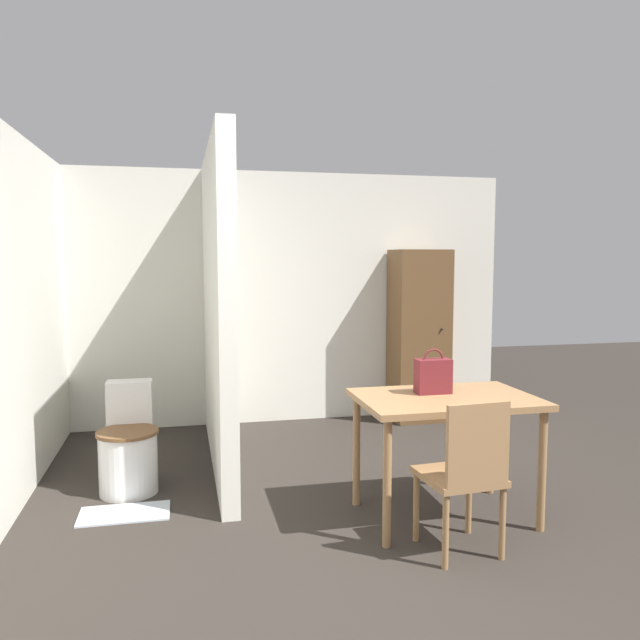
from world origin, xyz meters
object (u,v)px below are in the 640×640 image
handbag (433,376)px  wooden_cabinet (419,335)px  dining_table (446,411)px  wooden_chair (466,471)px  toilet (129,449)px

handbag → wooden_cabinet: 2.38m
dining_table → wooden_chair: 0.56m
wooden_chair → wooden_cabinet: wooden_cabinet is taller
wooden_chair → toilet: (-1.89, 1.44, -0.18)m
dining_table → toilet: 2.24m
dining_table → wooden_cabinet: bearing=72.3°
wooden_cabinet → dining_table: bearing=-107.7°
wooden_chair → wooden_cabinet: size_ratio=0.51×
wooden_chair → wooden_cabinet: 3.00m
dining_table → handbag: (-0.05, 0.10, 0.21)m
handbag → toilet: bearing=156.9°
wooden_chair → toilet: wooden_chair is taller
toilet → wooden_cabinet: wooden_cabinet is taller
wooden_chair → handbag: size_ratio=3.08×
wooden_chair → toilet: size_ratio=1.19×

